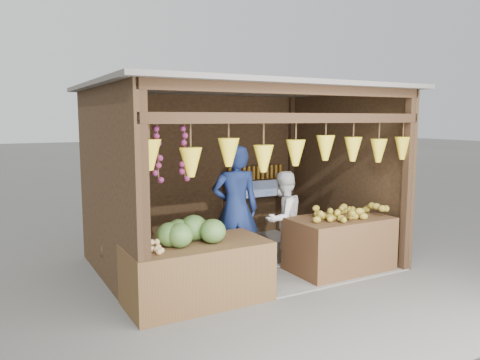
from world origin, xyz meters
name	(u,v)px	position (x,y,z in m)	size (l,w,h in m)	color
ground	(240,263)	(0.00, 0.00, 0.00)	(80.00, 80.00, 0.00)	#514F49
stall_structure	(240,155)	(-0.03, -0.04, 1.67)	(4.30, 3.30, 2.66)	slate
back_shelf	(256,190)	(1.05, 1.28, 0.87)	(1.25, 0.32, 1.32)	#382314
counter_left	(198,273)	(-1.19, -1.09, 0.36)	(1.70, 0.85, 0.72)	#4A3318
counter_right	(339,244)	(1.08, -1.01, 0.39)	(1.45, 0.85, 0.78)	#462A17
stool	(116,270)	(-1.86, 0.14, 0.15)	(0.32, 0.32, 0.30)	black
man_standing	(235,209)	(-0.25, -0.32, 0.92)	(0.67, 0.44, 1.83)	navy
woman_standing	(283,219)	(0.50, -0.41, 0.71)	(0.69, 0.54, 1.43)	silver
vendor_seated	(114,221)	(-1.86, 0.14, 0.82)	(0.51, 0.33, 1.05)	#4F3C1F
melon_pile	(192,230)	(-1.24, -1.06, 0.88)	(1.00, 0.50, 0.32)	#154813
tanfruit_pile	(151,246)	(-1.78, -1.18, 0.79)	(0.34, 0.40, 0.13)	tan
mango_pile	(344,210)	(1.13, -1.04, 0.89)	(1.40, 0.64, 0.22)	#AC6816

